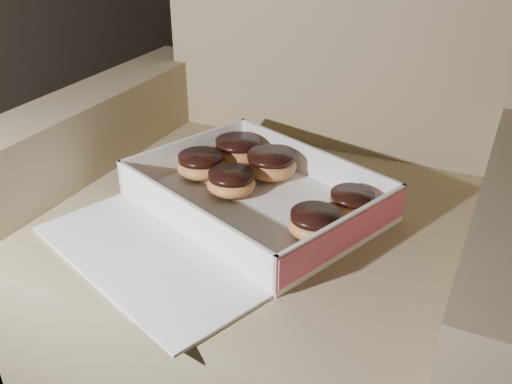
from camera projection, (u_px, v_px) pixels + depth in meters
name	position (u px, v px, depth m)	size (l,w,h in m)	color
armchair	(281.00, 247.00, 1.01)	(0.84, 0.71, 0.87)	#92855D
bakery_box	(239.00, 210.00, 0.88)	(0.49, 0.53, 0.06)	white
donut_a	(352.00, 202.00, 0.87)	(0.07, 0.07, 0.04)	#CE8E48
donut_b	(201.00, 165.00, 0.98)	(0.08, 0.08, 0.04)	#CE8E48
donut_c	(231.00, 182.00, 0.92)	(0.08, 0.08, 0.04)	#CE8E48
donut_d	(271.00, 164.00, 0.97)	(0.09, 0.09, 0.04)	#CE8E48
donut_e	(315.00, 224.00, 0.81)	(0.08, 0.08, 0.04)	#CE8E48
donut_f	(238.00, 150.00, 1.03)	(0.09, 0.09, 0.04)	#CE8E48
crumb_a	(246.00, 255.00, 0.78)	(0.01, 0.01, 0.00)	black
crumb_b	(206.00, 220.00, 0.86)	(0.01, 0.01, 0.00)	black
crumb_c	(273.00, 258.00, 0.77)	(0.01, 0.01, 0.00)	black
crumb_d	(206.00, 216.00, 0.87)	(0.01, 0.01, 0.00)	black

